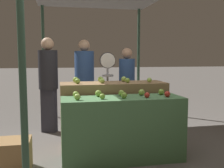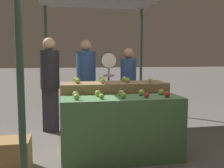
# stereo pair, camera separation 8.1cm
# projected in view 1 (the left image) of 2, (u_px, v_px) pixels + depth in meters

# --- Properties ---
(ground_plane) EXTENTS (60.00, 60.00, 0.00)m
(ground_plane) POSITION_uv_depth(u_px,v_px,m) (122.00, 159.00, 3.61)
(ground_plane) COLOR #66605B
(display_counter_front) EXTENTS (1.64, 0.55, 0.87)m
(display_counter_front) POSITION_uv_depth(u_px,v_px,m) (122.00, 129.00, 3.57)
(display_counter_front) COLOR #4C7A4C
(display_counter_front) RESTS_ON ground_plane
(display_counter_back) EXTENTS (1.64, 0.55, 1.01)m
(display_counter_back) POSITION_uv_depth(u_px,v_px,m) (113.00, 114.00, 4.14)
(display_counter_back) COLOR olive
(display_counter_back) RESTS_ON ground_plane
(apple_front_0) EXTENTS (0.08, 0.08, 0.08)m
(apple_front_0) POSITION_uv_depth(u_px,v_px,m) (77.00, 97.00, 3.28)
(apple_front_0) COLOR #8EB247
(apple_front_0) RESTS_ON display_counter_front
(apple_front_1) EXTENTS (0.07, 0.07, 0.07)m
(apple_front_1) POSITION_uv_depth(u_px,v_px,m) (102.00, 96.00, 3.36)
(apple_front_1) COLOR #7AA338
(apple_front_1) RESTS_ON display_counter_front
(apple_front_2) EXTENTS (0.08, 0.08, 0.08)m
(apple_front_2) POSITION_uv_depth(u_px,v_px,m) (124.00, 95.00, 3.41)
(apple_front_2) COLOR #7AA338
(apple_front_2) RESTS_ON display_counter_front
(apple_front_3) EXTENTS (0.07, 0.07, 0.07)m
(apple_front_3) POSITION_uv_depth(u_px,v_px,m) (147.00, 95.00, 3.47)
(apple_front_3) COLOR #B72D23
(apple_front_3) RESTS_ON display_counter_front
(apple_front_4) EXTENTS (0.08, 0.08, 0.08)m
(apple_front_4) POSITION_uv_depth(u_px,v_px,m) (167.00, 94.00, 3.53)
(apple_front_4) COLOR #B72D23
(apple_front_4) RESTS_ON display_counter_front
(apple_front_5) EXTENTS (0.08, 0.08, 0.08)m
(apple_front_5) POSITION_uv_depth(u_px,v_px,m) (76.00, 94.00, 3.51)
(apple_front_5) COLOR #84AD3D
(apple_front_5) RESTS_ON display_counter_front
(apple_front_6) EXTENTS (0.09, 0.09, 0.09)m
(apple_front_6) POSITION_uv_depth(u_px,v_px,m) (98.00, 93.00, 3.57)
(apple_front_6) COLOR #7AA338
(apple_front_6) RESTS_ON display_counter_front
(apple_front_7) EXTENTS (0.08, 0.08, 0.08)m
(apple_front_7) POSITION_uv_depth(u_px,v_px,m) (121.00, 93.00, 3.62)
(apple_front_7) COLOR #84AD3D
(apple_front_7) RESTS_ON display_counter_front
(apple_front_8) EXTENTS (0.09, 0.09, 0.09)m
(apple_front_8) POSITION_uv_depth(u_px,v_px,m) (142.00, 92.00, 3.69)
(apple_front_8) COLOR #8EB247
(apple_front_8) RESTS_ON display_counter_front
(apple_front_9) EXTENTS (0.08, 0.08, 0.08)m
(apple_front_9) POSITION_uv_depth(u_px,v_px,m) (161.00, 92.00, 3.74)
(apple_front_9) COLOR #7AA338
(apple_front_9) RESTS_ON display_counter_front
(apple_back_0) EXTENTS (0.08, 0.08, 0.08)m
(apple_back_0) POSITION_uv_depth(u_px,v_px,m) (78.00, 81.00, 3.88)
(apple_back_0) COLOR #7AA338
(apple_back_0) RESTS_ON display_counter_back
(apple_back_1) EXTENTS (0.08, 0.08, 0.08)m
(apple_back_1) POSITION_uv_depth(u_px,v_px,m) (102.00, 81.00, 3.95)
(apple_back_1) COLOR #8EB247
(apple_back_1) RESTS_ON display_counter_back
(apple_back_2) EXTENTS (0.08, 0.08, 0.08)m
(apple_back_2) POSITION_uv_depth(u_px,v_px,m) (127.00, 80.00, 4.03)
(apple_back_2) COLOR #7AA338
(apple_back_2) RESTS_ON display_counter_back
(apple_back_3) EXTENTS (0.08, 0.08, 0.08)m
(apple_back_3) POSITION_uv_depth(u_px,v_px,m) (149.00, 80.00, 4.10)
(apple_back_3) COLOR #8EB247
(apple_back_3) RESTS_ON display_counter_back
(apple_back_4) EXTENTS (0.09, 0.09, 0.09)m
(apple_back_4) POSITION_uv_depth(u_px,v_px,m) (76.00, 80.00, 4.08)
(apple_back_4) COLOR #7AA338
(apple_back_4) RESTS_ON display_counter_back
(apple_back_5) EXTENTS (0.09, 0.09, 0.09)m
(apple_back_5) POSITION_uv_depth(u_px,v_px,m) (101.00, 79.00, 4.16)
(apple_back_5) COLOR #84AD3D
(apple_back_5) RESTS_ON display_counter_back
(apple_back_6) EXTENTS (0.09, 0.09, 0.09)m
(apple_back_6) POSITION_uv_depth(u_px,v_px,m) (124.00, 79.00, 4.22)
(apple_back_6) COLOR #8EB247
(apple_back_6) RESTS_ON display_counter_back
(produce_scale) EXTENTS (0.29, 0.20, 1.49)m
(produce_scale) POSITION_uv_depth(u_px,v_px,m) (108.00, 75.00, 4.72)
(produce_scale) COLOR #99999E
(produce_scale) RESTS_ON ground_plane
(person_vendor_at_scale) EXTENTS (0.33, 0.33, 1.58)m
(person_vendor_at_scale) POSITION_uv_depth(u_px,v_px,m) (127.00, 82.00, 5.11)
(person_vendor_at_scale) COLOR #2D2D38
(person_vendor_at_scale) RESTS_ON ground_plane
(person_customer_left) EXTENTS (0.45, 0.45, 1.75)m
(person_customer_left) POSITION_uv_depth(u_px,v_px,m) (84.00, 77.00, 5.31)
(person_customer_left) COLOR #2D2D38
(person_customer_left) RESTS_ON ground_plane
(person_customer_right) EXTENTS (0.47, 0.47, 1.76)m
(person_customer_right) POSITION_uv_depth(u_px,v_px,m) (48.00, 78.00, 4.84)
(person_customer_right) COLOR #2D2D38
(person_customer_right) RESTS_ON ground_plane
(wooden_crate_side) EXTENTS (0.40, 0.40, 0.40)m
(wooden_crate_side) POSITION_uv_depth(u_px,v_px,m) (14.00, 156.00, 3.21)
(wooden_crate_side) COLOR #9E7547
(wooden_crate_side) RESTS_ON ground_plane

